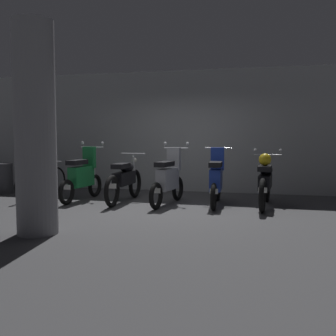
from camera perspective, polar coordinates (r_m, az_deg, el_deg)
ground_plane at (r=7.94m, az=-0.80°, el=-5.74°), size 80.00×80.00×0.00m
back_wall at (r=10.35m, az=2.89°, el=5.22°), size 16.00×0.30×3.06m
motorbike_slot_0 at (r=9.02m, az=-12.05°, el=-1.19°), size 0.59×1.68×1.29m
motorbike_slot_1 at (r=8.67m, az=-6.16°, el=-1.60°), size 0.56×1.95×1.03m
motorbike_slot_2 at (r=8.30m, az=0.04°, el=-1.59°), size 0.58×1.67×1.29m
motorbike_slot_3 at (r=8.30m, az=6.85°, el=-1.65°), size 0.56×1.68×1.18m
motorbike_slot_4 at (r=8.24m, az=13.64°, el=-1.77°), size 0.59×1.95×1.15m
bicycle at (r=9.53m, az=-17.47°, el=-1.99°), size 0.50×1.72×0.89m
support_pillar at (r=6.10m, az=-18.32°, el=5.27°), size 0.59×0.59×3.06m
trash_bin at (r=10.68m, az=-22.26°, el=-1.38°), size 0.42×0.42×0.74m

